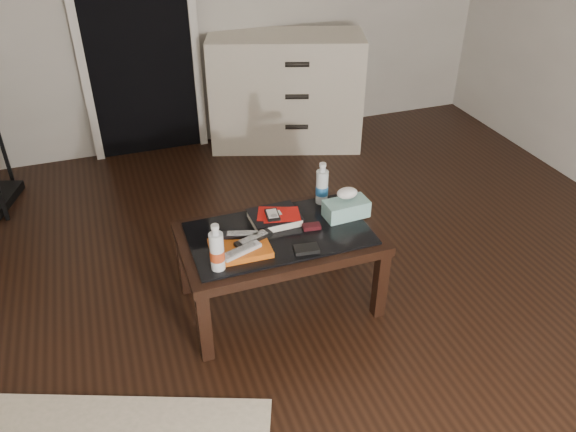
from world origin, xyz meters
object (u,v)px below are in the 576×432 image
textbook (275,218)px  water_bottle_left (217,247)px  dresser (286,91)px  coffee_table (279,243)px  tissue_box (346,209)px  water_bottle_right (322,183)px

textbook → water_bottle_left: bearing=-144.1°
dresser → textbook: bearing=-92.9°
coffee_table → tissue_box: (0.38, 0.03, 0.11)m
coffee_table → textbook: bearing=84.5°
water_bottle_right → tissue_box: (0.07, -0.17, -0.07)m
water_bottle_right → water_bottle_left: bearing=-150.4°
coffee_table → textbook: (0.01, 0.10, 0.09)m
dresser → water_bottle_right: size_ratio=5.44×
water_bottle_right → tissue_box: bearing=-68.3°
textbook → coffee_table: bearing=-97.3°
textbook → tissue_box: bearing=-13.2°
coffee_table → dresser: bearing=69.9°
coffee_table → textbook: 0.14m
coffee_table → water_bottle_left: (-0.36, -0.18, 0.18)m
textbook → water_bottle_left: (-0.37, -0.28, 0.10)m
textbook → water_bottle_right: size_ratio=1.05×
water_bottle_right → tissue_box: 0.20m
textbook → water_bottle_left: water_bottle_left is taller
coffee_table → water_bottle_right: bearing=32.7°
textbook → water_bottle_right: (0.30, 0.10, 0.10)m
textbook → water_bottle_right: bearing=16.0°
coffee_table → dresser: 2.01m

